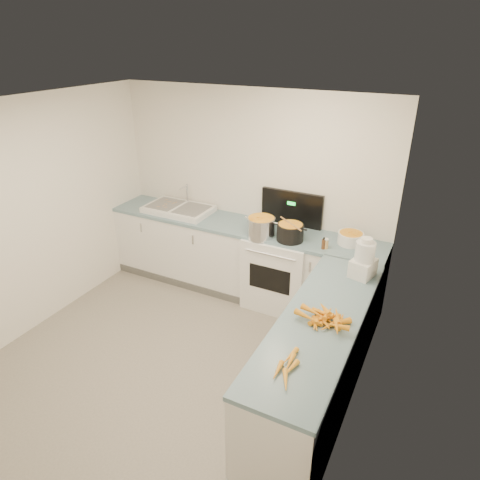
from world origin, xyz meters
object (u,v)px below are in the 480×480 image
at_px(sink, 179,209).
at_px(food_processor, 364,260).
at_px(stove, 280,268).
at_px(steel_pot, 261,227).
at_px(black_pot, 290,233).
at_px(mixing_bowl, 351,238).
at_px(spice_jar, 326,244).
at_px(extract_bottle, 324,244).

bearing_deg(sink, food_processor, -12.97).
distance_m(stove, steel_pot, 0.62).
relative_size(sink, black_pot, 2.88).
bearing_deg(food_processor, mixing_bowl, 112.89).
bearing_deg(spice_jar, extract_bottle, -131.52).
bearing_deg(black_pot, extract_bottle, -5.05).
bearing_deg(mixing_bowl, steel_pot, -165.38).
bearing_deg(steel_pot, mixing_bowl, 14.62).
xyz_separation_m(steel_pot, black_pot, (0.34, 0.03, -0.01)).
relative_size(stove, steel_pot, 4.16).
relative_size(sink, spice_jar, 8.72).
distance_m(stove, extract_bottle, 0.77).
height_order(steel_pot, mixing_bowl, steel_pot).
height_order(mixing_bowl, extract_bottle, mixing_bowl).
bearing_deg(steel_pot, extract_bottle, -0.25).
bearing_deg(food_processor, extract_bottle, 141.94).
bearing_deg(food_processor, steel_pot, 162.35).
bearing_deg(steel_pot, sink, 171.82).
distance_m(sink, mixing_bowl, 2.22).
bearing_deg(steel_pot, food_processor, -17.65).
distance_m(stove, food_processor, 1.34).
xyz_separation_m(sink, mixing_bowl, (2.22, 0.07, 0.03)).
relative_size(steel_pot, mixing_bowl, 1.17).
bearing_deg(spice_jar, mixing_bowl, 48.41).
bearing_deg(stove, sink, 179.38).
distance_m(black_pot, food_processor, 1.00).
bearing_deg(extract_bottle, sink, 174.73).
relative_size(extract_bottle, food_processor, 0.27).
distance_m(steel_pot, food_processor, 1.30).
bearing_deg(stove, spice_jar, -14.87).
xyz_separation_m(black_pot, spice_jar, (0.41, -0.02, -0.04)).
relative_size(mixing_bowl, food_processor, 0.70).
height_order(stove, spice_jar, stove).
relative_size(black_pot, mixing_bowl, 1.07).
bearing_deg(black_pot, steel_pot, -174.64).
height_order(mixing_bowl, spice_jar, mixing_bowl).
distance_m(steel_pot, black_pot, 0.34).
distance_m(spice_jar, food_processor, 0.64).
xyz_separation_m(black_pot, food_processor, (0.90, -0.43, 0.09)).
relative_size(sink, mixing_bowl, 3.07).
distance_m(sink, spice_jar, 2.02).
bearing_deg(sink, extract_bottle, -5.27).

